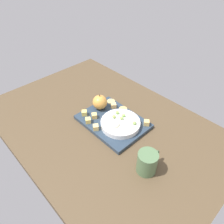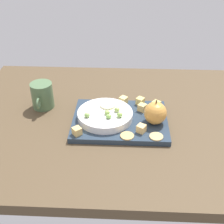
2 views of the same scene
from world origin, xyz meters
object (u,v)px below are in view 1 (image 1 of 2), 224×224
(grape_1, at_px, (124,115))
(apple_whole, at_px, (100,102))
(cracker_0, at_px, (111,101))
(cracker_1, at_px, (123,109))
(cheese_cube_5, at_px, (147,123))
(cheese_cube_2, at_px, (94,116))
(cheese_cube_1, at_px, (84,113))
(cup, at_px, (147,162))
(grape_2, at_px, (114,117))
(apple_slice_0, at_px, (114,124))
(cheese_cube_4, at_px, (114,106))
(cheese_cube_3, at_px, (88,121))
(serving_dish, at_px, (120,123))
(grape_4, at_px, (117,112))
(platter, at_px, (113,122))
(grape_3, at_px, (134,123))
(grape_0, at_px, (121,118))

(grape_1, bearing_deg, apple_whole, 7.18)
(cracker_0, xyz_separation_m, cracker_1, (-0.09, -0.00, 0.00))
(cheese_cube_5, xyz_separation_m, cracker_1, (0.16, -0.00, -0.01))
(cheese_cube_2, bearing_deg, cheese_cube_1, 23.36)
(cheese_cube_1, xyz_separation_m, cup, (-0.42, 0.02, 0.02))
(grape_2, xyz_separation_m, apple_slice_0, (-0.03, 0.03, -0.00))
(cheese_cube_4, bearing_deg, cheese_cube_3, 89.41)
(serving_dish, relative_size, apple_whole, 2.48)
(grape_4, bearing_deg, cheese_cube_3, 60.35)
(cheese_cube_4, relative_size, apple_slice_0, 0.48)
(cracker_0, height_order, grape_4, grape_4)
(platter, height_order, grape_3, grape_3)
(grape_4, xyz_separation_m, apple_slice_0, (-0.04, 0.06, -0.01))
(apple_whole, xyz_separation_m, cheese_cube_1, (0.01, 0.09, -0.03))
(cheese_cube_3, bearing_deg, cheese_cube_1, -20.62)
(apple_whole, distance_m, cracker_0, 0.09)
(grape_2, distance_m, apple_slice_0, 0.05)
(cheese_cube_3, xyz_separation_m, grape_3, (-0.18, -0.13, 0.02))
(platter, height_order, grape_1, grape_1)
(apple_slice_0, xyz_separation_m, cup, (-0.24, 0.06, 0.00))
(platter, bearing_deg, grape_3, -162.31)
(serving_dish, bearing_deg, apple_whole, -5.84)
(apple_slice_0, bearing_deg, cheese_cube_3, 28.81)
(cheese_cube_2, bearing_deg, apple_whole, -61.53)
(grape_4, bearing_deg, cheese_cube_1, 39.18)
(apple_whole, bearing_deg, cheese_cube_5, -162.92)
(grape_3, relative_size, apple_slice_0, 0.35)
(cheese_cube_4, distance_m, grape_4, 0.09)
(cheese_cube_2, height_order, cheese_cube_4, same)
(cracker_1, xyz_separation_m, grape_4, (-0.03, 0.07, 0.03))
(cracker_1, bearing_deg, grape_4, 110.26)
(cheese_cube_2, bearing_deg, apple_slice_0, -170.71)
(serving_dish, distance_m, grape_1, 0.04)
(serving_dish, bearing_deg, cheese_cube_2, 23.31)
(grape_2, bearing_deg, grape_0, -149.85)
(cheese_cube_2, height_order, cracker_0, cheese_cube_2)
(cheese_cube_5, height_order, grape_1, grape_1)
(platter, distance_m, serving_dish, 0.06)
(cheese_cube_3, relative_size, grape_4, 1.36)
(cracker_1, bearing_deg, cup, 148.75)
(apple_whole, xyz_separation_m, cheese_cube_3, (-0.04, 0.12, -0.03))
(serving_dish, bearing_deg, platter, 1.39)
(serving_dish, relative_size, cheese_cube_1, 7.50)
(platter, relative_size, grape_4, 17.45)
(platter, bearing_deg, cheese_cube_4, -46.03)
(cheese_cube_1, xyz_separation_m, cheese_cube_2, (-0.05, -0.02, 0.00))
(cheese_cube_2, bearing_deg, platter, -144.96)
(apple_whole, bearing_deg, cheese_cube_3, 111.10)
(serving_dish, distance_m, cheese_cube_4, 0.14)
(grape_4, bearing_deg, platter, 88.62)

